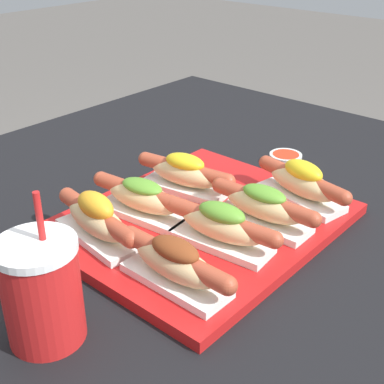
# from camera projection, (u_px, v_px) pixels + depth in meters

# --- Properties ---
(patio_table) EXTENTS (1.34, 1.09, 0.68)m
(patio_table) POSITION_uv_depth(u_px,v_px,m) (179.00, 351.00, 1.10)
(patio_table) COLOR black
(patio_table) RESTS_ON ground_plane
(serving_tray) EXTENTS (0.45, 0.37, 0.02)m
(serving_tray) POSITION_uv_depth(u_px,v_px,m) (201.00, 222.00, 0.88)
(serving_tray) COLOR red
(serving_tray) RESTS_ON patio_table
(hot_dog_0) EXTENTS (0.06, 0.20, 0.07)m
(hot_dog_0) POSITION_uv_depth(u_px,v_px,m) (175.00, 263.00, 0.71)
(hot_dog_0) COLOR white
(hot_dog_0) RESTS_ON serving_tray
(hot_dog_1) EXTENTS (0.08, 0.20, 0.07)m
(hot_dog_1) POSITION_uv_depth(u_px,v_px,m) (221.00, 226.00, 0.79)
(hot_dog_1) COLOR white
(hot_dog_1) RESTS_ON serving_tray
(hot_dog_2) EXTENTS (0.06, 0.20, 0.07)m
(hot_dog_2) POSITION_uv_depth(u_px,v_px,m) (263.00, 206.00, 0.85)
(hot_dog_2) COLOR white
(hot_dog_2) RESTS_ON serving_tray
(hot_dog_3) EXTENTS (0.09, 0.20, 0.07)m
(hot_dog_3) POSITION_uv_depth(u_px,v_px,m) (302.00, 183.00, 0.92)
(hot_dog_3) COLOR white
(hot_dog_3) RESTS_ON serving_tray
(hot_dog_4) EXTENTS (0.08, 0.20, 0.08)m
(hot_dog_4) POSITION_uv_depth(u_px,v_px,m) (97.00, 219.00, 0.80)
(hot_dog_4) COLOR white
(hot_dog_4) RESTS_ON serving_tray
(hot_dog_5) EXTENTS (0.08, 0.20, 0.06)m
(hot_dog_5) POSITION_uv_depth(u_px,v_px,m) (141.00, 197.00, 0.87)
(hot_dog_5) COLOR white
(hot_dog_5) RESTS_ON serving_tray
(hot_dog_6) EXTENTS (0.08, 0.20, 0.07)m
(hot_dog_6) POSITION_uv_depth(u_px,v_px,m) (185.00, 173.00, 0.95)
(hot_dog_6) COLOR white
(hot_dog_6) RESTS_ON serving_tray
(sauce_bowl) EXTENTS (0.07, 0.07, 0.02)m
(sauce_bowl) POSITION_uv_depth(u_px,v_px,m) (285.00, 158.00, 1.11)
(sauce_bowl) COLOR silver
(sauce_bowl) RESTS_ON patio_table
(drink_cup) EXTENTS (0.10, 0.10, 0.20)m
(drink_cup) POSITION_uv_depth(u_px,v_px,m) (42.00, 291.00, 0.63)
(drink_cup) COLOR red
(drink_cup) RESTS_ON patio_table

